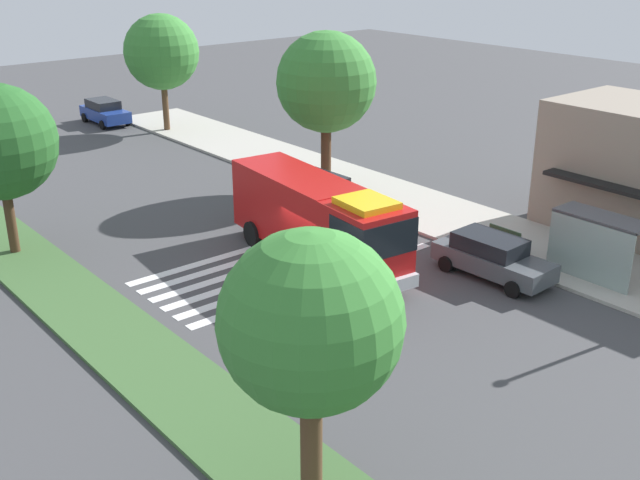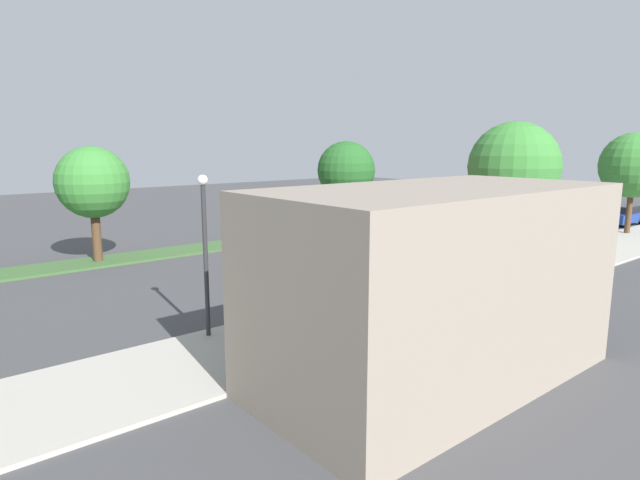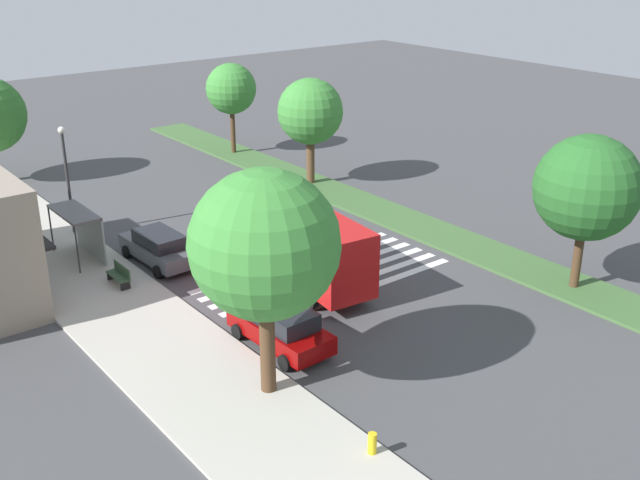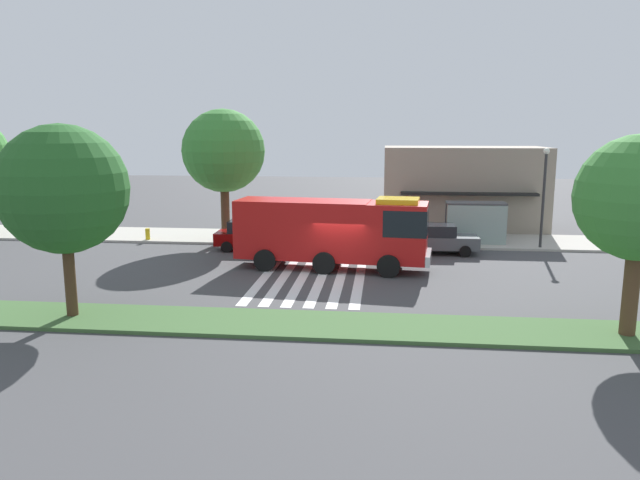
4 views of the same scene
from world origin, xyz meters
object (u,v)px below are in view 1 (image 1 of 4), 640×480
(parked_car_east, at_px, (492,257))
(median_tree_west, at_px, (311,323))
(sidewalk_tree_west, at_px, (326,82))
(fire_truck, at_px, (321,219))
(sidewalk_tree_far_west, at_px, (161,52))
(fire_hydrant, at_px, (263,163))
(bench_near_shelter, at_px, (507,238))
(bus_stop_shelter, at_px, (596,235))
(parked_car_mid, at_px, (322,193))
(parked_car_west, at_px, (105,112))

(parked_car_east, bearing_deg, median_tree_west, -70.10)
(sidewalk_tree_west, bearing_deg, parked_car_east, -9.93)
(fire_truck, bearing_deg, sidewalk_tree_far_west, 170.62)
(fire_truck, height_order, sidewalk_tree_west, sidewalk_tree_west)
(sidewalk_tree_far_west, relative_size, fire_hydrant, 10.91)
(bench_near_shelter, bearing_deg, bus_stop_shelter, -0.09)
(fire_truck, relative_size, parked_car_east, 2.04)
(parked_car_east, distance_m, median_tree_west, 15.01)
(parked_car_mid, xyz_separation_m, bus_stop_shelter, (12.96, 2.63, 1.01))
(parked_car_west, distance_m, bench_near_shelter, 32.95)
(parked_car_mid, bearing_deg, parked_car_west, 178.17)
(parked_car_mid, xyz_separation_m, parked_car_east, (10.26, -0.00, -0.02))
(parked_car_west, bearing_deg, median_tree_west, -18.44)
(sidewalk_tree_west, height_order, fire_hydrant, sidewalk_tree_west)
(parked_car_east, distance_m, bench_near_shelter, 2.95)
(parked_car_east, height_order, bus_stop_shelter, bus_stop_shelter)
(parked_car_mid, bearing_deg, fire_truck, -42.33)
(parked_car_west, height_order, sidewalk_tree_west, sidewalk_tree_west)
(parked_car_mid, xyz_separation_m, sidewalk_tree_west, (-2.33, 2.20, 4.72))
(parked_car_west, xyz_separation_m, parked_car_east, (34.14, -0.00, -0.01))
(fire_truck, bearing_deg, bench_near_shelter, 67.82)
(sidewalk_tree_west, distance_m, fire_hydrant, 7.08)
(bus_stop_shelter, bearing_deg, parked_car_west, -175.92)
(sidewalk_tree_west, bearing_deg, sidewalk_tree_far_west, 180.00)
(parked_car_west, bearing_deg, bench_near_shelter, 4.95)
(sidewalk_tree_west, bearing_deg, parked_car_mid, -43.42)
(fire_truck, distance_m, parked_car_east, 6.83)
(sidewalk_tree_far_west, bearing_deg, sidewalk_tree_west, -0.00)
(parked_car_mid, bearing_deg, sidewalk_tree_far_west, 171.58)
(bus_stop_shelter, distance_m, median_tree_west, 16.56)
(bench_near_shelter, relative_size, fire_hydrant, 2.29)
(sidewalk_tree_far_west, bearing_deg, parked_car_east, -4.30)
(fire_truck, xyz_separation_m, bench_near_shelter, (3.77, 7.07, -1.42))
(bench_near_shelter, height_order, median_tree_west, median_tree_west)
(sidewalk_tree_west, bearing_deg, fire_truck, -41.44)
(fire_truck, height_order, sidewalk_tree_far_west, sidewalk_tree_far_west)
(bench_near_shelter, bearing_deg, sidewalk_tree_west, -177.80)
(parked_car_east, bearing_deg, bench_near_shelter, 114.25)
(parked_car_east, height_order, sidewalk_tree_far_west, sidewalk_tree_far_west)
(parked_car_east, bearing_deg, sidewalk_tree_west, 168.12)
(parked_car_west, bearing_deg, fire_hydrant, 6.18)
(sidewalk_tree_far_west, height_order, sidewalk_tree_west, sidewalk_tree_west)
(bus_stop_shelter, bearing_deg, fire_truck, -137.75)
(bus_stop_shelter, height_order, sidewalk_tree_far_west, sidewalk_tree_far_west)
(parked_car_west, distance_m, bus_stop_shelter, 36.95)
(fire_truck, bearing_deg, sidewalk_tree_west, 144.48)
(parked_car_west, height_order, fire_hydrant, parked_car_west)
(bus_stop_shelter, xyz_separation_m, fire_hydrant, (-20.16, -0.93, -1.40))
(fire_truck, bearing_deg, parked_car_mid, 145.42)
(parked_car_mid, distance_m, sidewalk_tree_west, 5.71)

